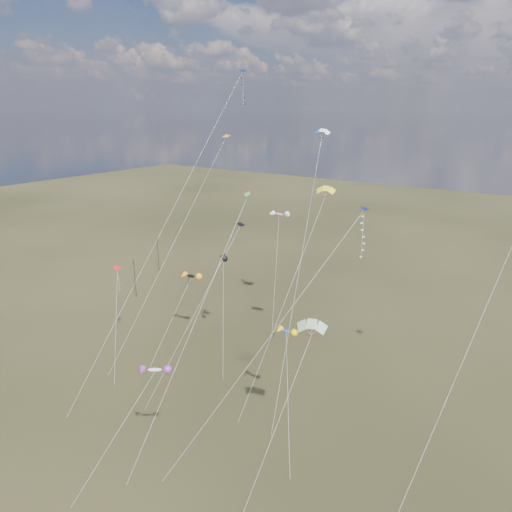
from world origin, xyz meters
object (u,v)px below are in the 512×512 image
Objects in this scene: utility_pole_near at (135,278)px; parafoil_yellow at (325,189)px; utility_pole_far at (158,254)px; novelty_black_orange at (191,276)px.

utility_pole_near is 49.30m from parafoil_yellow.
utility_pole_far is at bearing 119.74° from utility_pole_near.
utility_pole_near is 0.29× the size of parafoil_yellow.
novelty_black_orange is at bearing -171.11° from parafoil_yellow.
utility_pole_far is at bearing 160.24° from parafoil_yellow.
parafoil_yellow is at bearing 8.89° from novelty_black_orange.
novelty_black_orange is (30.71, -21.74, 7.65)m from utility_pole_far.
parafoil_yellow is at bearing -19.76° from utility_pole_far.
utility_pole_far is at bearing 144.70° from novelty_black_orange.
utility_pole_near is 0.65× the size of novelty_black_orange.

